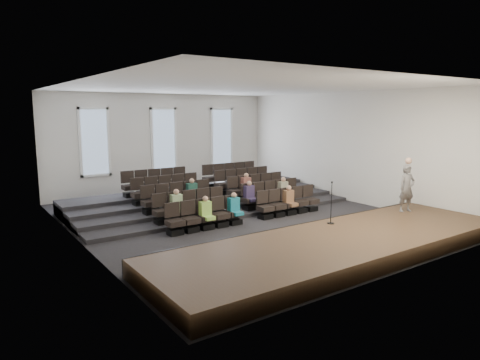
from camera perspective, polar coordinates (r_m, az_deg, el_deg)
name	(u,v)px	position (r m, az deg, el deg)	size (l,w,h in m)	color
ground	(241,218)	(16.70, 0.16, -5.10)	(14.00, 14.00, 0.00)	black
ceiling	(241,87)	(16.22, 0.17, 12.32)	(12.00, 14.00, 0.02)	white
wall_back	(163,143)	(22.38, -10.18, 4.85)	(12.00, 0.04, 5.00)	silver
wall_front	(403,177)	(11.28, 20.96, 0.36)	(12.00, 0.04, 5.00)	silver
wall_left	(77,165)	(13.77, -20.88, 1.84)	(0.04, 14.00, 5.00)	silver
wall_right	(349,147)	(20.30, 14.30, 4.30)	(0.04, 14.00, 5.00)	silver
stage	(341,245)	(12.94, 13.31, -8.45)	(11.80, 3.60, 0.50)	#3D2B1A
stage_lip	(300,231)	(14.13, 7.95, -6.80)	(11.80, 0.06, 0.52)	black
risers	(201,200)	(19.28, -5.23, -2.62)	(11.80, 4.80, 0.60)	black
seating_rows	(220,195)	(17.81, -2.67, -1.97)	(6.80, 4.70, 1.67)	black
windows	(164,139)	(22.30, -10.13, 5.36)	(8.44, 0.10, 3.24)	white
audience	(237,196)	(16.78, -0.46, -2.20)	(5.45, 2.64, 1.10)	#A0D756
speaker	(407,188)	(16.61, 21.35, -1.04)	(0.62, 0.41, 1.71)	#5E5B59
mic_stand	(331,211)	(14.19, 12.04, -4.07)	(0.23, 0.23, 1.39)	black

